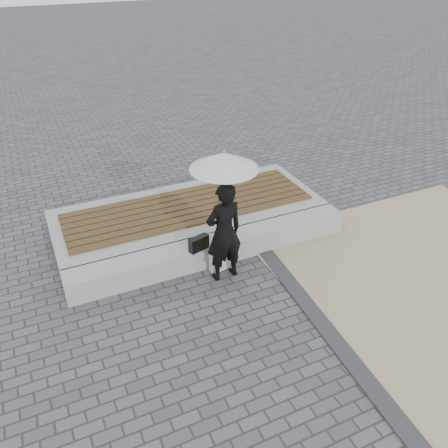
{
  "coord_description": "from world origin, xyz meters",
  "views": [
    {
      "loc": [
        -2.54,
        -4.3,
        4.71
      ],
      "look_at": [
        -0.05,
        1.1,
        1.0
      ],
      "focal_mm": 36.84,
      "sensor_mm": 36.0,
      "label": 1
    }
  ],
  "objects": [
    {
      "name": "ground",
      "position": [
        0.0,
        0.0,
        0.0
      ],
      "size": [
        80.0,
        80.0,
        0.0
      ],
      "primitive_type": "plane",
      "color": "#4E4E53",
      "rests_on": "ground"
    },
    {
      "name": "terrazzo_zone",
      "position": [
        3.2,
        -0.5,
        0.01
      ],
      "size": [
        5.0,
        5.0,
        0.02
      ],
      "primitive_type": "cube",
      "color": "tan",
      "rests_on": "ground"
    },
    {
      "name": "edging_band",
      "position": [
        0.75,
        -0.5,
        0.02
      ],
      "size": [
        0.61,
        5.2,
        0.04
      ],
      "primitive_type": "cube",
      "rotation": [
        0.0,
        0.0,
        -0.07
      ],
      "color": "#323134",
      "rests_on": "ground"
    },
    {
      "name": "seating_ledge",
      "position": [
        0.0,
        1.6,
        0.2
      ],
      "size": [
        5.0,
        0.45,
        0.4
      ],
      "primitive_type": "cube",
      "color": "#A1A19C",
      "rests_on": "ground"
    },
    {
      "name": "timber_platform",
      "position": [
        0.0,
        2.8,
        0.2
      ],
      "size": [
        5.0,
        2.0,
        0.4
      ],
      "primitive_type": "cube",
      "color": "gray",
      "rests_on": "ground"
    },
    {
      "name": "timber_decking",
      "position": [
        0.0,
        2.8,
        0.42
      ],
      "size": [
        4.6,
        1.4,
        0.04
      ],
      "primitive_type": null,
      "color": "#503A20",
      "rests_on": "timber_platform"
    },
    {
      "name": "woman",
      "position": [
        -0.05,
        1.1,
        0.85
      ],
      "size": [
        0.65,
        0.46,
        1.69
      ],
      "primitive_type": "imported",
      "rotation": [
        0.0,
        0.0,
        3.23
      ],
      "color": "black",
      "rests_on": "ground"
    },
    {
      "name": "parasol",
      "position": [
        -0.05,
        1.1,
        2.05
      ],
      "size": [
        1.0,
        1.0,
        1.28
      ],
      "rotation": [
        0.0,
        0.0,
        -0.08
      ],
      "color": "#ADADB1",
      "rests_on": "ground"
    },
    {
      "name": "handbag",
      "position": [
        -0.35,
        1.44,
        0.52
      ],
      "size": [
        0.36,
        0.21,
        0.24
      ],
      "primitive_type": "cube",
      "rotation": [
        0.0,
        0.0,
        0.27
      ],
      "color": "black",
      "rests_on": "seating_ledge"
    },
    {
      "name": "canvas_tote",
      "position": [
        -0.05,
        1.29,
        0.17
      ],
      "size": [
        0.35,
        0.19,
        0.35
      ],
      "primitive_type": "cube",
      "rotation": [
        0.0,
        0.0,
        0.17
      ],
      "color": "silver",
      "rests_on": "ground"
    },
    {
      "name": "magazine",
      "position": [
        -0.05,
        1.24,
        0.35
      ],
      "size": [
        0.38,
        0.3,
        0.01
      ],
      "primitive_type": "cube",
      "rotation": [
        0.0,
        0.0,
        -0.19
      ],
      "color": "#D2453C",
      "rests_on": "canvas_tote"
    }
  ]
}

